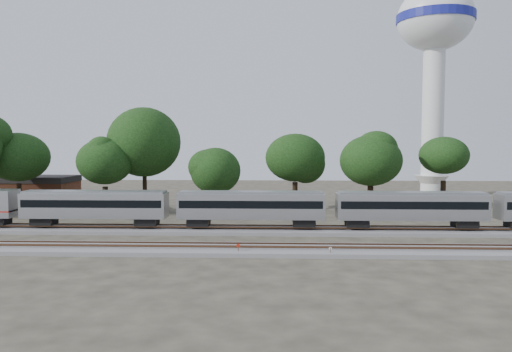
% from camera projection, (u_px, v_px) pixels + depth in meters
% --- Properties ---
extents(ground, '(160.00, 160.00, 0.00)m').
position_uv_depth(ground, '(207.00, 243.00, 49.85)').
color(ground, '#383328').
rests_on(ground, ground).
extents(track_far, '(160.00, 5.00, 0.73)m').
position_uv_depth(track_far, '(214.00, 230.00, 55.82)').
color(track_far, slate).
rests_on(track_far, ground).
extents(track_near, '(160.00, 5.00, 0.73)m').
position_uv_depth(track_near, '(201.00, 249.00, 45.85)').
color(track_near, slate).
rests_on(track_near, ground).
extents(train, '(84.74, 2.91, 4.30)m').
position_uv_depth(train, '(252.00, 205.00, 55.47)').
color(train, '#A9ABB0').
rests_on(train, ground).
extents(switch_stand_red, '(0.34, 0.09, 1.06)m').
position_uv_depth(switch_stand_red, '(238.00, 248.00, 44.25)').
color(switch_stand_red, '#512D19').
rests_on(switch_stand_red, ground).
extents(switch_stand_white, '(0.28, 0.08, 0.89)m').
position_uv_depth(switch_stand_white, '(330.00, 251.00, 43.68)').
color(switch_stand_white, '#512D19').
rests_on(switch_stand_white, ground).
extents(switch_lever, '(0.56, 0.43, 0.30)m').
position_uv_depth(switch_lever, '(268.00, 254.00, 44.17)').
color(switch_lever, '#512D19').
rests_on(switch_lever, ground).
extents(water_tower, '(13.71, 13.71, 37.95)m').
position_uv_depth(water_tower, '(435.00, 42.00, 90.00)').
color(water_tower, silver).
rests_on(water_tower, ground).
extents(brick_building, '(10.28, 7.45, 4.81)m').
position_uv_depth(brick_building, '(41.00, 192.00, 76.36)').
color(brick_building, brown).
rests_on(brick_building, ground).
extents(tree_1, '(8.08, 8.08, 11.39)m').
position_uv_depth(tree_1, '(18.00, 157.00, 68.99)').
color(tree_1, black).
rests_on(tree_1, ground).
extents(tree_2, '(7.50, 7.50, 10.57)m').
position_uv_depth(tree_2, '(105.00, 162.00, 67.44)').
color(tree_2, black).
rests_on(tree_2, ground).
extents(tree_3, '(10.17, 10.17, 14.33)m').
position_uv_depth(tree_3, '(144.00, 142.00, 70.88)').
color(tree_3, black).
rests_on(tree_3, ground).
extents(tree_4, '(6.23, 6.23, 8.78)m').
position_uv_depth(tree_4, '(215.00, 171.00, 67.73)').
color(tree_4, black).
rests_on(tree_4, ground).
extents(tree_5, '(7.87, 7.87, 11.10)m').
position_uv_depth(tree_5, '(295.00, 158.00, 72.69)').
color(tree_5, black).
rests_on(tree_5, ground).
extents(tree_6, '(7.53, 7.53, 10.62)m').
position_uv_depth(tree_6, '(371.00, 161.00, 70.38)').
color(tree_6, black).
rests_on(tree_6, ground).
extents(tree_7, '(8.19, 8.19, 11.55)m').
position_uv_depth(tree_7, '(444.00, 156.00, 72.96)').
color(tree_7, black).
rests_on(tree_7, ground).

